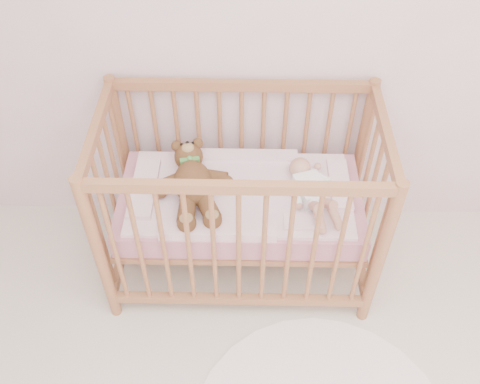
# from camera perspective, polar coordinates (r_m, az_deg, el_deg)

# --- Properties ---
(wall_back) EXTENTS (4.00, 0.02, 2.70)m
(wall_back) POSITION_cam_1_polar(r_m,az_deg,el_deg) (2.52, 4.80, 19.14)
(wall_back) COLOR silver
(wall_back) RESTS_ON floor
(crib) EXTENTS (1.36, 0.76, 1.00)m
(crib) POSITION_cam_1_polar(r_m,az_deg,el_deg) (2.72, 0.02, -0.99)
(crib) COLOR #9B6242
(crib) RESTS_ON floor
(mattress) EXTENTS (1.22, 0.62, 0.13)m
(mattress) POSITION_cam_1_polar(r_m,az_deg,el_deg) (2.73, 0.02, -1.20)
(mattress) COLOR #D18292
(mattress) RESTS_ON crib
(blanket) EXTENTS (1.10, 0.58, 0.06)m
(blanket) POSITION_cam_1_polar(r_m,az_deg,el_deg) (2.67, 0.02, -0.11)
(blanket) COLOR #F6AAC0
(blanket) RESTS_ON mattress
(baby) EXTENTS (0.38, 0.54, 0.12)m
(baby) POSITION_cam_1_polar(r_m,az_deg,el_deg) (2.62, 7.60, 0.59)
(baby) COLOR white
(baby) RESTS_ON blanket
(teddy_bear) EXTENTS (0.52, 0.66, 0.16)m
(teddy_bear) POSITION_cam_1_polar(r_m,az_deg,el_deg) (2.61, -5.01, 0.93)
(teddy_bear) COLOR brown
(teddy_bear) RESTS_ON blanket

